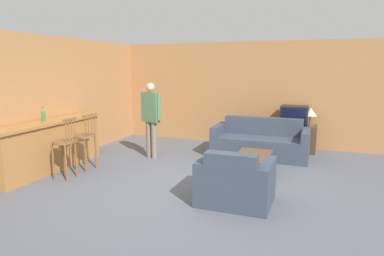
{
  "coord_description": "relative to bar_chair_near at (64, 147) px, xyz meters",
  "views": [
    {
      "loc": [
        2.07,
        -5.07,
        2.0
      ],
      "look_at": [
        -0.18,
        0.84,
        0.85
      ],
      "focal_mm": 32.0,
      "sensor_mm": 36.0,
      "label": 1
    }
  ],
  "objects": [
    {
      "name": "bar_counter",
      "position": [
        -0.63,
        0.3,
        -0.1
      ],
      "size": [
        0.55,
        2.52,
        0.96
      ],
      "color": "#A87038",
      "rests_on": "ground_plane"
    },
    {
      "name": "bar_chair_mid",
      "position": [
        -0.0,
        0.58,
        0.0
      ],
      "size": [
        0.45,
        0.45,
        1.1
      ],
      "color": "brown",
      "rests_on": "ground_plane"
    },
    {
      "name": "book_on_table",
      "position": [
        3.11,
        1.36,
        -0.21
      ],
      "size": [
        0.2,
        0.2,
        0.03
      ],
      "color": "#33704C",
      "rests_on": "coffee_table"
    },
    {
      "name": "bottle",
      "position": [
        -0.7,
        0.28,
        0.5
      ],
      "size": [
        0.07,
        0.07,
        0.27
      ],
      "color": "#2D7F3D",
      "rests_on": "bar_counter"
    },
    {
      "name": "wall_left",
      "position": [
        -0.97,
        1.64,
        0.71
      ],
      "size": [
        0.08,
        8.6,
        2.6
      ],
      "color": "#B27A47",
      "rests_on": "ground_plane"
    },
    {
      "name": "ground_plane",
      "position": [
        2.16,
        0.34,
        -0.59
      ],
      "size": [
        24.0,
        24.0,
        0.0
      ],
      "primitive_type": "plane",
      "color": "#565B66"
    },
    {
      "name": "table_lamp",
      "position": [
        4.0,
        3.55,
        0.36
      ],
      "size": [
        0.29,
        0.29,
        0.43
      ],
      "color": "brown",
      "rests_on": "tv_unit"
    },
    {
      "name": "person_by_window",
      "position": [
        0.78,
        1.82,
        0.35
      ],
      "size": [
        0.53,
        0.26,
        1.64
      ],
      "color": "#756B5B",
      "rests_on": "ground_plane"
    },
    {
      "name": "armchair_near",
      "position": [
        3.12,
        -0.03,
        -0.28
      ],
      "size": [
        1.05,
        0.86,
        0.82
      ],
      "color": "#384251",
      "rests_on": "ground_plane"
    },
    {
      "name": "couch_far",
      "position": [
        3.01,
        2.77,
        -0.28
      ],
      "size": [
        2.07,
        0.91,
        0.84
      ],
      "color": "#384251",
      "rests_on": "ground_plane"
    },
    {
      "name": "tv_unit",
      "position": [
        3.65,
        3.55,
        -0.27
      ],
      "size": [
        1.04,
        0.51,
        0.63
      ],
      "color": "#513823",
      "rests_on": "ground_plane"
    },
    {
      "name": "coffee_table",
      "position": [
        3.09,
        1.46,
        -0.27
      ],
      "size": [
        0.61,
        1.05,
        0.37
      ],
      "color": "brown",
      "rests_on": "ground_plane"
    },
    {
      "name": "bar_chair_near",
      "position": [
        0.0,
        0.0,
        0.0
      ],
      "size": [
        0.4,
        0.4,
        1.1
      ],
      "color": "brown",
      "rests_on": "ground_plane"
    },
    {
      "name": "wall_back",
      "position": [
        2.16,
        3.94,
        0.71
      ],
      "size": [
        9.4,
        0.08,
        2.6
      ],
      "color": "#B27A47",
      "rests_on": "ground_plane"
    },
    {
      "name": "tv",
      "position": [
        3.65,
        3.55,
        0.27
      ],
      "size": [
        0.62,
        0.48,
        0.45
      ],
      "color": "black",
      "rests_on": "tv_unit"
    }
  ]
}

